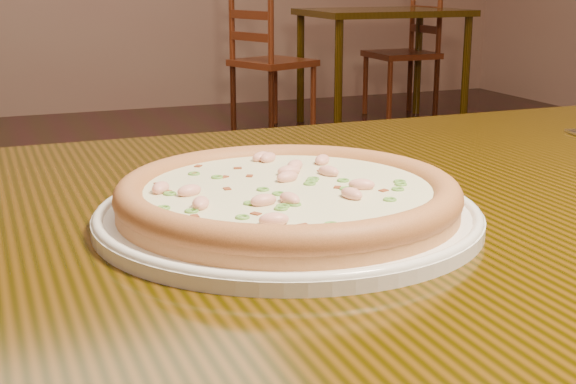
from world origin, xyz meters
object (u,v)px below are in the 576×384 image
object	(u,v)px
chair_c	(266,62)
plate	(288,214)
hero_table	(375,286)
pizza	(288,195)
chair_d	(408,53)
bg_table_right	(383,24)

from	to	relation	value
chair_c	plate	bearing A→B (deg)	-109.73
hero_table	plate	size ratio (longest dim) A/B	3.37
pizza	chair_d	bearing A→B (deg)	58.81
plate	hero_table	bearing A→B (deg)	22.62
hero_table	pizza	bearing A→B (deg)	-157.43
plate	chair_c	bearing A→B (deg)	70.27
hero_table	plate	distance (m)	0.17
bg_table_right	plate	bearing A→B (deg)	-119.16
hero_table	bg_table_right	xyz separation A→B (m)	(2.12, 3.97, 0.00)
hero_table	bg_table_right	distance (m)	4.50
bg_table_right	pizza	bearing A→B (deg)	-119.16
bg_table_right	chair_d	distance (m)	0.46
plate	pizza	size ratio (longest dim) A/B	1.12
pizza	chair_d	xyz separation A→B (m)	(2.57, 4.25, -0.34)
hero_table	plate	bearing A→B (deg)	-157.38
pizza	chair_d	world-z (taller)	chair_d
chair_d	plate	bearing A→B (deg)	-121.19
pizza	bg_table_right	distance (m)	4.60
chair_c	chair_d	size ratio (longest dim) A/B	1.00
plate	pizza	bearing A→B (deg)	141.12
chair_d	chair_c	bearing A→B (deg)	-170.59
bg_table_right	chair_d	bearing A→B (deg)	35.11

